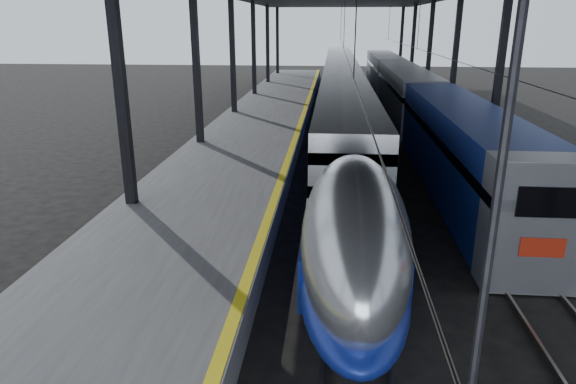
# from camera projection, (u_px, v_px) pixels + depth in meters

# --- Properties ---
(ground) EXTENTS (160.00, 160.00, 0.00)m
(ground) POSITION_uv_depth(u_px,v_px,m) (277.00, 306.00, 13.69)
(ground) COLOR black
(ground) RESTS_ON ground
(platform) EXTENTS (6.00, 80.00, 1.00)m
(platform) POSITION_uv_depth(u_px,v_px,m) (256.00, 133.00, 32.74)
(platform) COLOR #4C4C4F
(platform) RESTS_ON ground
(yellow_strip) EXTENTS (0.30, 80.00, 0.01)m
(yellow_strip) POSITION_uv_depth(u_px,v_px,m) (299.00, 126.00, 32.35)
(yellow_strip) COLOR yellow
(yellow_strip) RESTS_ON platform
(rails) EXTENTS (6.52, 80.00, 0.16)m
(rails) POSITION_uv_depth(u_px,v_px,m) (382.00, 142.00, 32.21)
(rails) COLOR slate
(rails) RESTS_ON ground
(tgv_train) EXTENTS (2.80, 65.20, 4.02)m
(tgv_train) POSITION_uv_depth(u_px,v_px,m) (341.00, 96.00, 39.15)
(tgv_train) COLOR #B1B3B8
(tgv_train) RESTS_ON ground
(second_train) EXTENTS (2.79, 56.05, 3.84)m
(second_train) POSITION_uv_depth(u_px,v_px,m) (407.00, 94.00, 39.30)
(second_train) COLOR navy
(second_train) RESTS_ON ground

